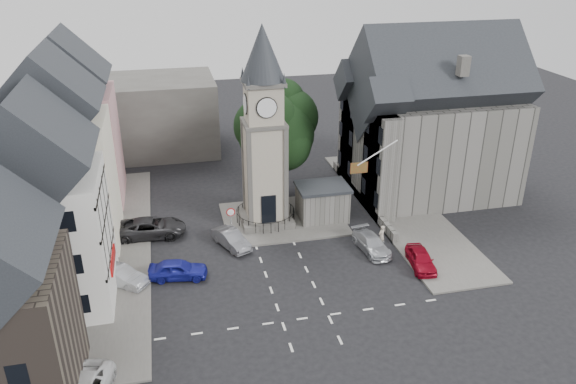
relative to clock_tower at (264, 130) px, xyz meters
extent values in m
plane|color=black|center=(0.00, -7.99, -8.12)|extent=(120.00, 120.00, 0.00)
cube|color=#595651|center=(-12.50, -1.99, -8.05)|extent=(6.00, 30.00, 0.14)
cube|color=#595651|center=(12.00, 0.01, -8.05)|extent=(6.00, 26.00, 0.14)
cube|color=#595651|center=(1.50, 0.01, -8.04)|extent=(10.00, 8.00, 0.16)
cube|color=silver|center=(0.00, -13.49, -8.12)|extent=(20.00, 8.00, 0.01)
cube|color=#4C4944|center=(0.00, 0.01, -7.77)|extent=(4.20, 4.20, 0.70)
torus|color=black|center=(0.00, 0.01, -7.04)|extent=(4.86, 4.86, 0.06)
cube|color=#AEA68C|center=(0.00, 0.01, -3.42)|extent=(3.00, 3.00, 8.00)
cube|color=black|center=(0.00, -1.44, -6.22)|extent=(1.20, 0.25, 2.40)
cube|color=#4C4944|center=(0.00, 0.01, 0.58)|extent=(3.30, 3.30, 0.25)
cube|color=#AEA68C|center=(0.00, 0.01, 2.18)|extent=(2.70, 2.70, 3.20)
cylinder|color=white|center=(0.00, -1.39, 2.18)|extent=(1.50, 0.12, 1.50)
cube|color=#4C4944|center=(0.00, 0.01, 3.78)|extent=(3.10, 3.10, 0.30)
cone|color=#202328|center=(0.00, 0.01, 6.03)|extent=(3.40, 3.40, 4.20)
cube|color=#5A5953|center=(4.80, -0.49, -6.72)|extent=(4.00, 3.00, 2.80)
cube|color=#202328|center=(4.80, -0.49, -5.17)|extent=(4.30, 3.30, 0.25)
cylinder|color=black|center=(2.00, 5.01, -5.92)|extent=(0.70, 0.70, 4.40)
cylinder|color=black|center=(-3.20, -2.49, -6.87)|extent=(0.10, 0.10, 2.50)
cone|color=#A50C0C|center=(-3.20, -2.59, -5.62)|extent=(0.70, 0.06, 0.70)
cone|color=white|center=(-3.20, -2.61, -5.62)|extent=(0.54, 0.04, 0.54)
cube|color=#CB8B95|center=(-15.50, 8.01, -3.12)|extent=(7.50, 7.00, 10.00)
cube|color=#F3EECC|center=(-15.50, 0.01, -3.12)|extent=(7.50, 7.00, 10.00)
cube|color=silver|center=(-15.50, -7.99, -3.62)|extent=(7.50, 7.00, 9.00)
cube|color=#4C4944|center=(-12.00, 20.01, -4.12)|extent=(20.00, 10.00, 8.00)
cube|color=#5A5953|center=(16.00, 3.01, -3.62)|extent=(14.00, 10.00, 9.00)
cube|color=#5A5953|center=(9.80, -0.49, -3.62)|extent=(1.60, 4.40, 9.00)
cube|color=#5A5953|center=(9.80, 6.51, -3.62)|extent=(1.60, 4.40, 9.00)
cube|color=#5A5953|center=(9.20, 2.01, -7.67)|extent=(0.40, 16.00, 0.90)
cylinder|color=white|center=(8.00, -3.99, -1.12)|extent=(3.17, 0.10, 1.89)
plane|color=#B21414|center=(6.60, -3.99, -2.22)|extent=(1.40, 0.00, 1.40)
imported|color=#1B1F98|center=(-7.59, -7.06, -7.42)|extent=(4.30, 2.25, 1.39)
imported|color=#9C9FA4|center=(-11.50, -6.95, -7.47)|extent=(4.02, 3.48, 1.31)
imported|color=#28282A|center=(-9.43, -0.45, -7.35)|extent=(5.67, 2.82, 1.54)
imported|color=gray|center=(-3.36, -3.49, -7.47)|extent=(2.91, 4.15, 1.30)
imported|color=#B2B4BB|center=(7.00, -6.49, -7.50)|extent=(2.26, 4.44, 1.24)
imported|color=maroon|center=(9.69, -9.47, -7.46)|extent=(2.05, 4.02, 1.31)
imported|color=#B8AC98|center=(8.00, -5.99, -7.24)|extent=(0.77, 0.68, 1.77)
camera|label=1|loc=(-7.46, -41.40, 13.92)|focal=35.00mm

